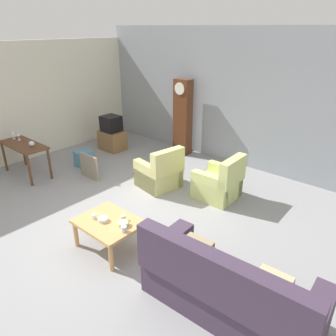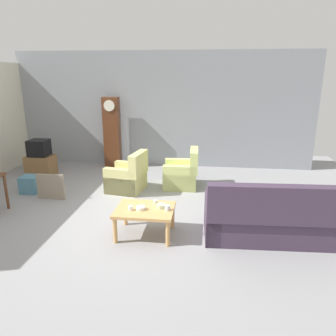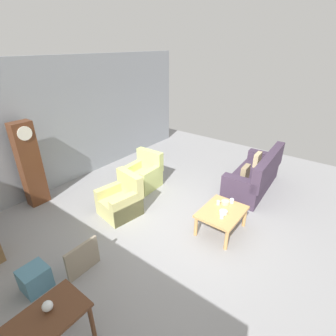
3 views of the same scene
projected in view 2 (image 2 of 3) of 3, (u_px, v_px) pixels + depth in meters
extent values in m
plane|color=gray|center=(136.00, 215.00, 6.22)|extent=(10.40, 10.40, 0.00)
cube|color=gray|center=(163.00, 110.00, 9.18)|extent=(8.40, 0.16, 3.20)
cube|color=#423347|center=(269.00, 225.00, 5.32)|extent=(2.14, 0.94, 0.44)
cube|color=#423347|center=(278.00, 205.00, 4.83)|extent=(2.11, 0.30, 0.60)
cube|color=#423347|center=(329.00, 221.00, 5.22)|extent=(0.28, 0.85, 0.68)
cube|color=#423347|center=(212.00, 217.00, 5.36)|extent=(0.28, 0.85, 0.68)
cube|color=#C6B284|center=(301.00, 203.00, 5.22)|extent=(0.36, 0.13, 0.36)
cube|color=#9E8966|center=(241.00, 201.00, 5.29)|extent=(0.37, 0.14, 0.36)
cube|color=#CCC67A|center=(126.00, 182.00, 7.47)|extent=(0.87, 0.87, 0.40)
cube|color=#CCC67A|center=(138.00, 164.00, 7.25)|extent=(0.30, 0.78, 0.52)
cube|color=#CCC67A|center=(131.00, 174.00, 7.72)|extent=(0.78, 0.28, 0.60)
cube|color=#CCC67A|center=(120.00, 182.00, 7.17)|extent=(0.78, 0.28, 0.60)
cube|color=#CCD97C|center=(180.00, 179.00, 7.71)|extent=(0.79, 0.79, 0.40)
cube|color=#CCD97C|center=(194.00, 160.00, 7.55)|extent=(0.21, 0.77, 0.52)
cube|color=#CCD97C|center=(181.00, 171.00, 7.97)|extent=(0.77, 0.19, 0.60)
cube|color=#CCD97C|center=(179.00, 179.00, 7.40)|extent=(0.77, 0.19, 0.60)
cube|color=tan|center=(145.00, 210.00, 5.36)|extent=(0.96, 0.76, 0.05)
cylinder|color=tan|center=(115.00, 230.00, 5.17)|extent=(0.07, 0.07, 0.43)
cylinder|color=tan|center=(168.00, 234.00, 5.07)|extent=(0.07, 0.07, 0.43)
cylinder|color=tan|center=(125.00, 214.00, 5.79)|extent=(0.07, 0.07, 0.43)
cylinder|color=tan|center=(173.00, 216.00, 5.68)|extent=(0.07, 0.07, 0.43)
cylinder|color=#56331E|center=(6.00, 192.00, 6.42)|extent=(0.06, 0.06, 0.71)
cube|color=#562D19|center=(112.00, 133.00, 9.14)|extent=(0.44, 0.28, 1.98)
cylinder|color=silver|center=(109.00, 106.00, 8.78)|extent=(0.30, 0.02, 0.30)
cube|color=brown|center=(41.00, 165.00, 8.54)|extent=(0.68, 0.52, 0.53)
cube|color=black|center=(39.00, 148.00, 8.41)|extent=(0.48, 0.44, 0.42)
cube|color=gray|center=(51.00, 187.00, 6.94)|extent=(0.60, 0.05, 0.56)
cube|color=teal|center=(31.00, 184.00, 7.35)|extent=(0.39, 0.36, 0.39)
cylinder|color=white|center=(131.00, 208.00, 5.27)|extent=(0.08, 0.08, 0.08)
cylinder|color=silver|center=(168.00, 208.00, 5.27)|extent=(0.09, 0.09, 0.08)
cylinder|color=beige|center=(155.00, 203.00, 5.48)|extent=(0.08, 0.08, 0.08)
cylinder|color=white|center=(141.00, 208.00, 5.30)|extent=(0.16, 0.16, 0.05)
cylinder|color=#B2C69E|center=(161.00, 206.00, 5.37)|extent=(0.16, 0.16, 0.06)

